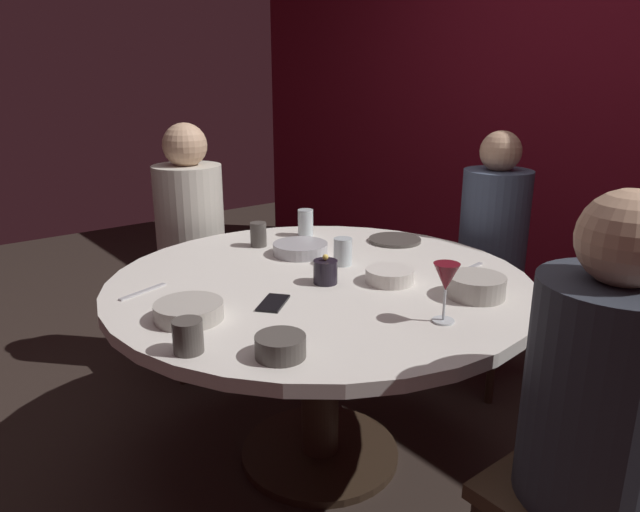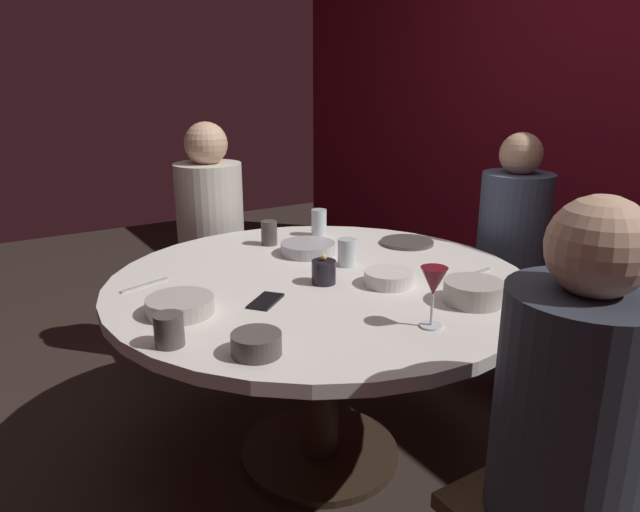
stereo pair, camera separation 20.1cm
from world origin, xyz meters
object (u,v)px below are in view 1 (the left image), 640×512
(candle_holder, at_px, (325,272))
(cup_center_front, at_px, (343,252))
(cell_phone, at_px, (273,303))
(cup_by_right_diner, at_px, (188,336))
(wine_glass, at_px, (446,280))
(bowl_salad_center, at_px, (189,311))
(seated_diner_right, at_px, (602,393))
(cup_by_left_diner, at_px, (258,234))
(bowl_rice_portion, at_px, (390,276))
(cup_near_candle, at_px, (306,223))
(dining_table, at_px, (320,312))
(seated_diner_left, at_px, (190,221))
(bowl_serving_large, at_px, (300,249))
(bowl_sauce_side, at_px, (476,286))
(bowl_small_white, at_px, (280,346))
(seated_diner_back, at_px, (493,233))
(dinner_plate, at_px, (395,240))

(candle_holder, height_order, cup_center_front, same)
(cell_phone, xyz_separation_m, cup_by_right_diner, (0.14, -0.35, 0.04))
(wine_glass, relative_size, bowl_salad_center, 0.88)
(seated_diner_right, distance_m, cup_by_left_diner, 1.47)
(candle_holder, bearing_deg, cup_by_left_diner, 173.04)
(bowl_rice_portion, distance_m, cup_near_candle, 0.68)
(bowl_salad_center, xyz_separation_m, cup_center_front, (-0.11, 0.68, 0.03))
(candle_holder, relative_size, bowl_salad_center, 0.51)
(cup_near_candle, distance_m, cup_center_front, 0.44)
(dining_table, xyz_separation_m, seated_diner_left, (-1.01, 0.00, 0.14))
(dining_table, height_order, seated_diner_right, seated_diner_right)
(seated_diner_left, xyz_separation_m, bowl_rice_portion, (1.19, 0.16, 0.01))
(bowl_rice_portion, bearing_deg, dining_table, -139.04)
(bowl_rice_portion, bearing_deg, cup_by_right_diner, -85.91)
(seated_diner_right, distance_m, bowl_serving_large, 1.28)
(bowl_sauce_side, bearing_deg, cell_phone, -122.52)
(bowl_small_white, distance_m, cup_by_left_diner, 1.00)
(cup_by_left_diner, height_order, cup_center_front, cup_center_front)
(bowl_salad_center, bearing_deg, seated_diner_left, 153.66)
(seated_diner_back, relative_size, bowl_small_white, 9.10)
(bowl_salad_center, relative_size, bowl_sauce_side, 1.08)
(cup_near_candle, distance_m, cup_by_left_diner, 0.25)
(cup_by_right_diner, bearing_deg, bowl_salad_center, 153.60)
(wine_glass, bearing_deg, seated_diner_right, -5.03)
(seated_diner_right, distance_m, bowl_sauce_side, 0.62)
(candle_holder, bearing_deg, cell_phone, -78.70)
(dining_table, xyz_separation_m, seated_diner_right, (1.00, 0.00, 0.14))
(bowl_salad_center, bearing_deg, cup_by_right_diner, -26.40)
(seated_diner_right, bearing_deg, seated_diner_left, 0.00)
(seated_diner_left, relative_size, cup_by_left_diner, 11.88)
(seated_diner_left, relative_size, bowl_salad_center, 5.98)
(seated_diner_right, height_order, cup_by_left_diner, seated_diner_right)
(bowl_small_white, bearing_deg, dinner_plate, 120.16)
(dining_table, height_order, bowl_small_white, bowl_small_white)
(dinner_plate, relative_size, bowl_small_white, 1.71)
(candle_holder, relative_size, bowl_small_white, 0.79)
(seated_diner_left, height_order, cell_phone, seated_diner_left)
(dinner_plate, xyz_separation_m, bowl_rice_portion, (0.35, -0.38, 0.02))
(seated_diner_right, bearing_deg, bowl_small_white, 36.78)
(seated_diner_back, xyz_separation_m, cup_by_left_diner, (-0.47, -0.95, 0.05))
(seated_diner_right, xyz_separation_m, bowl_serving_large, (-1.27, 0.11, 0.02))
(bowl_small_white, bearing_deg, bowl_rice_portion, 110.14)
(bowl_rice_portion, bearing_deg, seated_diner_right, -10.98)
(bowl_rice_portion, height_order, cup_near_candle, cup_near_candle)
(cup_near_candle, bearing_deg, seated_diner_right, -11.35)
(bowl_serving_large, bearing_deg, bowl_small_white, -39.74)
(candle_holder, bearing_deg, cup_by_right_diner, -72.77)
(cup_near_candle, xyz_separation_m, cup_by_left_diner, (0.01, -0.25, -0.01))
(cup_by_left_diner, bearing_deg, dinner_plate, 58.72)
(cup_center_front, bearing_deg, cup_by_left_diner, -164.29)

